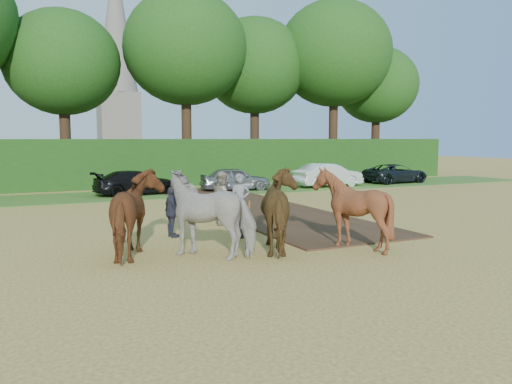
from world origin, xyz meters
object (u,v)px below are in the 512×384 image
Objects in this scene: spectator_near at (223,198)px; church at (117,56)px; plough_team at (249,211)px; parked_cars at (195,181)px; spectator_far at (172,212)px.

spectator_near is 53.31m from church.
church is (5.23, 51.49, 12.79)m from spectator_near.
church is at bearing 83.72° from plough_team.
church reaches higher than parked_cars.
plough_team reaches higher than spectator_far.
parked_cars is 1.35× the size of church.
spectator_far is 3.12m from plough_team.
spectator_near is 1.20× the size of spectator_far.
spectator_far is 0.06× the size of church.
spectator_far is at bearing -98.04° from church.
spectator_near reaches higher than parked_cars.
parked_cars is 43.36m from church.
plough_team is (-0.91, -4.32, 0.16)m from spectator_near.
spectator_near is at bearing 78.08° from plough_team.
parked_cars is (4.53, 11.77, -0.10)m from spectator_far.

